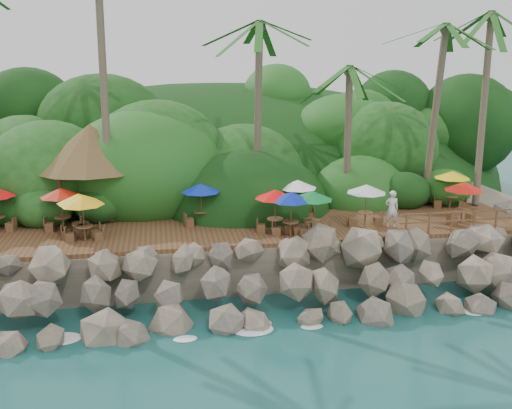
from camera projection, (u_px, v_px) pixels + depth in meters
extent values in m
plane|color=#19514F|center=(283.00, 330.00, 21.57)|extent=(140.00, 140.00, 0.00)
cube|color=gray|center=(230.00, 201.00, 36.56)|extent=(32.00, 25.20, 2.10)
ellipsoid|color=#143811|center=(217.00, 191.00, 43.97)|extent=(44.80, 28.00, 15.40)
cube|color=brown|center=(256.00, 229.00, 26.74)|extent=(26.00, 5.00, 0.20)
ellipsoid|color=white|center=(36.00, 346.00, 20.37)|extent=(1.20, 0.80, 0.06)
ellipsoid|color=white|center=(122.00, 339.00, 20.86)|extent=(1.20, 0.80, 0.06)
ellipsoid|color=white|center=(203.00, 332.00, 21.36)|extent=(1.20, 0.80, 0.06)
ellipsoid|color=white|center=(281.00, 326.00, 21.85)|extent=(1.20, 0.80, 0.06)
ellipsoid|color=white|center=(356.00, 320.00, 22.35)|extent=(1.20, 0.80, 0.06)
ellipsoid|color=white|center=(427.00, 314.00, 22.84)|extent=(1.20, 0.80, 0.06)
ellipsoid|color=white|center=(495.00, 309.00, 23.34)|extent=(1.20, 0.80, 0.06)
cylinder|color=brown|center=(104.00, 92.00, 26.79)|extent=(0.37, 2.12, 12.25)
cylinder|color=brown|center=(258.00, 120.00, 28.56)|extent=(0.47, 0.99, 9.38)
ellipsoid|color=#23601E|center=(258.00, 22.00, 27.37)|extent=(6.00, 6.00, 2.40)
cylinder|color=brown|center=(348.00, 139.00, 29.52)|extent=(0.65, 0.61, 7.27)
ellipsoid|color=#23601E|center=(351.00, 67.00, 28.60)|extent=(6.00, 6.00, 2.40)
cylinder|color=brown|center=(483.00, 110.00, 30.03)|extent=(1.11, 1.78, 9.99)
ellipsoid|color=#23601E|center=(493.00, 10.00, 28.76)|extent=(6.00, 6.00, 2.40)
cylinder|color=brown|center=(435.00, 119.00, 29.43)|extent=(0.39, 1.33, 9.30)
ellipsoid|color=#23601E|center=(442.00, 25.00, 28.25)|extent=(6.00, 6.00, 2.40)
cylinder|color=brown|center=(61.00, 200.00, 26.87)|extent=(0.16, 0.16, 2.40)
cylinder|color=brown|center=(121.00, 197.00, 27.33)|extent=(0.16, 0.16, 2.40)
cylinder|color=brown|center=(69.00, 187.00, 29.54)|extent=(0.16, 0.16, 2.40)
cylinder|color=brown|center=(124.00, 185.00, 30.00)|extent=(0.16, 0.16, 2.40)
cone|color=brown|center=(91.00, 146.00, 27.85)|extent=(5.57, 5.57, 2.20)
cylinder|color=brown|center=(63.00, 224.00, 26.05)|extent=(0.07, 0.07, 0.66)
cylinder|color=brown|center=(63.00, 217.00, 25.97)|extent=(0.75, 0.75, 0.04)
cylinder|color=brown|center=(62.00, 210.00, 25.89)|extent=(0.04, 0.04, 1.96)
cone|color=#B91B0B|center=(61.00, 192.00, 25.68)|extent=(1.87, 1.87, 0.40)
cube|color=brown|center=(50.00, 227.00, 26.01)|extent=(0.39, 0.39, 0.41)
cube|color=brown|center=(78.00, 226.00, 26.17)|extent=(0.39, 0.39, 0.41)
cylinder|color=brown|center=(450.00, 202.00, 29.92)|extent=(0.07, 0.07, 0.66)
cylinder|color=brown|center=(451.00, 196.00, 29.83)|extent=(0.75, 0.75, 0.04)
cylinder|color=brown|center=(451.00, 190.00, 29.75)|extent=(0.04, 0.04, 1.96)
cone|color=yellow|center=(453.00, 175.00, 29.54)|extent=(1.87, 1.87, 0.40)
cube|color=brown|center=(438.00, 204.00, 30.07)|extent=(0.49, 0.49, 0.41)
cube|color=brown|center=(462.00, 205.00, 29.82)|extent=(0.49, 0.49, 0.41)
cylinder|color=brown|center=(202.00, 218.00, 26.96)|extent=(0.07, 0.07, 0.66)
cylinder|color=brown|center=(201.00, 211.00, 26.87)|extent=(0.75, 0.75, 0.04)
cylinder|color=brown|center=(201.00, 205.00, 26.79)|extent=(0.04, 0.04, 1.96)
cone|color=#0D29AF|center=(201.00, 188.00, 26.58)|extent=(1.87, 1.87, 0.40)
cube|color=brown|center=(189.00, 222.00, 26.74)|extent=(0.45, 0.45, 0.41)
cube|color=brown|center=(214.00, 219.00, 27.24)|extent=(0.45, 0.45, 0.41)
cylinder|color=brown|center=(81.00, 231.00, 25.01)|extent=(0.07, 0.07, 0.66)
cylinder|color=brown|center=(81.00, 224.00, 24.92)|extent=(0.75, 0.75, 0.04)
cylinder|color=brown|center=(80.00, 217.00, 24.84)|extent=(0.04, 0.04, 1.96)
cone|color=yellow|center=(79.00, 198.00, 24.63)|extent=(1.87, 1.87, 0.40)
cube|color=brown|center=(67.00, 235.00, 24.91)|extent=(0.39, 0.39, 0.41)
cube|color=brown|center=(96.00, 233.00, 25.17)|extent=(0.39, 0.39, 0.41)
cube|color=brown|center=(11.00, 227.00, 26.05)|extent=(0.45, 0.45, 0.41)
cylinder|color=brown|center=(85.00, 234.00, 24.62)|extent=(0.07, 0.07, 0.66)
cylinder|color=brown|center=(84.00, 226.00, 24.54)|extent=(0.75, 0.75, 0.04)
cylinder|color=brown|center=(84.00, 219.00, 24.46)|extent=(0.04, 0.04, 1.96)
cone|color=yellow|center=(82.00, 200.00, 24.24)|extent=(1.87, 1.87, 0.40)
cube|color=brown|center=(70.00, 237.00, 24.58)|extent=(0.39, 0.39, 0.41)
cube|color=brown|center=(100.00, 236.00, 24.73)|extent=(0.39, 0.39, 0.41)
cylinder|color=brown|center=(365.00, 220.00, 26.77)|extent=(0.07, 0.07, 0.66)
cylinder|color=brown|center=(365.00, 213.00, 26.68)|extent=(0.75, 0.75, 0.04)
cylinder|color=brown|center=(366.00, 206.00, 26.60)|extent=(0.04, 0.04, 1.96)
cone|color=silver|center=(366.00, 189.00, 26.39)|extent=(1.87, 1.87, 0.40)
cube|color=brown|center=(352.00, 223.00, 26.72)|extent=(0.39, 0.39, 0.41)
cube|color=brown|center=(378.00, 222.00, 26.87)|extent=(0.39, 0.39, 0.41)
cylinder|color=brown|center=(311.00, 227.00, 25.53)|extent=(0.07, 0.07, 0.66)
cylinder|color=brown|center=(312.00, 220.00, 25.45)|extent=(0.75, 0.75, 0.04)
cylinder|color=brown|center=(312.00, 214.00, 25.37)|extent=(0.04, 0.04, 1.96)
cone|color=#0C742F|center=(312.00, 195.00, 25.15)|extent=(1.87, 1.87, 0.40)
cube|color=brown|center=(298.00, 231.00, 25.50)|extent=(0.40, 0.40, 0.41)
cube|color=brown|center=(325.00, 230.00, 25.63)|extent=(0.40, 0.40, 0.41)
cylinder|color=brown|center=(461.00, 217.00, 27.25)|extent=(0.07, 0.07, 0.66)
cylinder|color=brown|center=(462.00, 210.00, 27.16)|extent=(0.75, 0.75, 0.04)
cylinder|color=brown|center=(463.00, 204.00, 27.08)|extent=(0.04, 0.04, 1.96)
cone|color=red|center=(464.00, 186.00, 26.87)|extent=(1.87, 1.87, 0.40)
cube|color=brown|center=(452.00, 221.00, 26.99)|extent=(0.48, 0.48, 0.41)
cube|color=brown|center=(470.00, 217.00, 27.57)|extent=(0.48, 0.48, 0.41)
cylinder|color=brown|center=(297.00, 214.00, 27.72)|extent=(0.07, 0.07, 0.66)
cylinder|color=brown|center=(297.00, 207.00, 27.64)|extent=(0.75, 0.75, 0.04)
cylinder|color=brown|center=(297.00, 201.00, 27.56)|extent=(0.04, 0.04, 1.96)
cone|color=white|center=(298.00, 184.00, 27.34)|extent=(1.87, 1.87, 0.40)
cube|color=brown|center=(284.00, 216.00, 27.77)|extent=(0.44, 0.44, 0.41)
cube|color=brown|center=(310.00, 216.00, 27.74)|extent=(0.44, 0.44, 0.41)
cylinder|color=brown|center=(275.00, 226.00, 25.75)|extent=(0.07, 0.07, 0.66)
cylinder|color=brown|center=(275.00, 219.00, 25.67)|extent=(0.75, 0.75, 0.04)
cylinder|color=brown|center=(275.00, 212.00, 25.59)|extent=(0.04, 0.04, 1.96)
cone|color=red|center=(275.00, 194.00, 25.37)|extent=(1.87, 1.87, 0.40)
cube|color=brown|center=(261.00, 228.00, 25.83)|extent=(0.45, 0.45, 0.41)
cube|color=brown|center=(289.00, 229.00, 25.74)|extent=(0.45, 0.45, 0.41)
cylinder|color=brown|center=(291.00, 229.00, 25.32)|extent=(0.07, 0.07, 0.66)
cylinder|color=brown|center=(291.00, 222.00, 25.23)|extent=(0.75, 0.75, 0.04)
cylinder|color=brown|center=(291.00, 215.00, 25.15)|extent=(0.04, 0.04, 1.96)
cone|color=#0C22A1|center=(291.00, 196.00, 24.94)|extent=(1.87, 1.87, 0.40)
cube|color=brown|center=(277.00, 231.00, 25.43)|extent=(0.47, 0.47, 0.41)
cube|color=brown|center=(305.00, 232.00, 25.26)|extent=(0.47, 0.47, 0.41)
cylinder|color=brown|center=(406.00, 224.00, 25.41)|extent=(0.10, 0.10, 1.00)
cylinder|color=brown|center=(429.00, 223.00, 25.59)|extent=(0.10, 0.10, 1.00)
cylinder|color=brown|center=(452.00, 222.00, 25.77)|extent=(0.10, 0.10, 1.00)
cylinder|color=brown|center=(474.00, 221.00, 25.95)|extent=(0.10, 0.10, 1.00)
cylinder|color=brown|center=(496.00, 220.00, 26.13)|extent=(0.10, 0.10, 1.00)
cube|color=brown|center=(464.00, 212.00, 25.75)|extent=(6.10, 0.06, 0.06)
cube|color=brown|center=(463.00, 220.00, 25.85)|extent=(6.10, 0.06, 0.06)
imported|color=silver|center=(392.00, 209.00, 26.52)|extent=(0.71, 0.53, 1.76)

